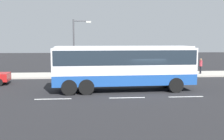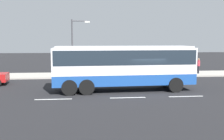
{
  "view_description": "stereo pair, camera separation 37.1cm",
  "coord_description": "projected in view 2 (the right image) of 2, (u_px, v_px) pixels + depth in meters",
  "views": [
    {
      "loc": [
        -4.01,
        -18.92,
        3.83
      ],
      "look_at": [
        -2.58,
        -0.2,
        1.64
      ],
      "focal_mm": 41.0,
      "sensor_mm": 36.0,
      "label": 1
    },
    {
      "loc": [
        -4.38,
        -18.89,
        3.83
      ],
      "look_at": [
        -2.58,
        -0.2,
        1.64
      ],
      "focal_mm": 41.0,
      "sensor_mm": 36.0,
      "label": 2
    }
  ],
  "objects": [
    {
      "name": "lane_centreline",
      "position": [
        182.0,
        96.0,
        17.46
      ],
      "size": [
        47.12,
        0.16,
        0.01
      ],
      "color": "white",
      "rests_on": "ground_plane"
    },
    {
      "name": "street_lamp",
      "position": [
        75.0,
        43.0,
        25.85
      ],
      "size": [
        1.86,
        0.24,
        5.76
      ],
      "color": "#47474C",
      "rests_on": "sidewalk_curb"
    },
    {
      "name": "coach_bus",
      "position": [
        124.0,
        63.0,
        19.32
      ],
      "size": [
        10.64,
        3.06,
        3.39
      ],
      "rotation": [
        0.0,
        0.0,
        0.04
      ],
      "color": "#1E4C9E",
      "rests_on": "ground_plane"
    },
    {
      "name": "ground_plane",
      "position": [
        145.0,
        91.0,
        19.54
      ],
      "size": [
        120.0,
        120.0,
        0.0
      ],
      "primitive_type": "plane",
      "color": "black"
    },
    {
      "name": "pedestrian_at_crossing",
      "position": [
        121.0,
        66.0,
        27.08
      ],
      "size": [
        0.32,
        0.32,
        1.72
      ],
      "rotation": [
        0.0,
        0.0,
        1.04
      ],
      "color": "#38334C",
      "rests_on": "sidewalk_curb"
    },
    {
      "name": "pedestrian_near_curb",
      "position": [
        198.0,
        65.0,
        28.35
      ],
      "size": [
        0.32,
        0.32,
        1.68
      ],
      "rotation": [
        0.0,
        0.0,
        3.1
      ],
      "color": "black",
      "rests_on": "sidewalk_curb"
    },
    {
      "name": "sidewalk_curb",
      "position": [
        128.0,
        75.0,
        28.09
      ],
      "size": [
        80.0,
        4.0,
        0.15
      ],
      "primitive_type": "cube",
      "color": "#A8A399",
      "rests_on": "ground_plane"
    }
  ]
}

